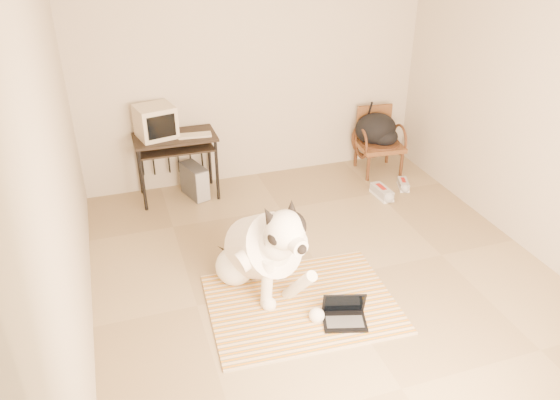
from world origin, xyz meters
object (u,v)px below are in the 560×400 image
computer_desk (176,145)px  crt_monitor (155,122)px  rattan_chair (378,140)px  backpack (377,130)px  pc_tower (195,181)px  dog (263,250)px  laptop (344,314)px

computer_desk → crt_monitor: size_ratio=1.95×
computer_desk → rattan_chair: bearing=-1.5°
crt_monitor → backpack: (2.59, -0.11, -0.37)m
pc_tower → backpack: (2.24, -0.02, 0.34)m
rattan_chair → dog: bearing=-137.7°
dog → laptop: (0.48, -0.62, -0.32)m
laptop → pc_tower: (-0.72, 2.49, 0.11)m
laptop → backpack: 2.93m
computer_desk → pc_tower: (0.17, -0.04, -0.44)m
pc_tower → backpack: bearing=-0.6°
laptop → pc_tower: 2.59m
dog → pc_tower: bearing=97.5°
dog → rattan_chair: bearing=42.3°
pc_tower → rattan_chair: bearing=-0.6°
dog → rattan_chair: dog is taller
backpack → rattan_chair: bearing=0.9°
rattan_chair → crt_monitor: bearing=177.5°
computer_desk → backpack: 2.41m
dog → rattan_chair: size_ratio=1.68×
laptop → crt_monitor: 2.91m
computer_desk → crt_monitor: bearing=164.1°
pc_tower → crt_monitor: bearing=165.2°
dog → laptop: bearing=-52.3°
laptop → crt_monitor: bearing=112.6°
dog → crt_monitor: size_ratio=2.88×
dog → pc_tower: size_ratio=3.04×
crt_monitor → backpack: size_ratio=0.89×
backpack → dog: bearing=-137.3°
rattan_chair → pc_tower: bearing=179.4°
dog → pc_tower: dog is taller
computer_desk → backpack: bearing=-1.5°
laptop → crt_monitor: crt_monitor is taller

